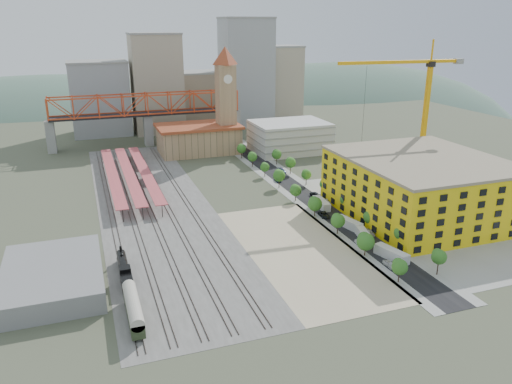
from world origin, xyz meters
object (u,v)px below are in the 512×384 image
object	(u,v)px
tower_crane	(419,97)
site_trailer_d	(321,204)
site_trailer_c	(349,224)
car_0	(390,264)
construction_building	(421,187)
site_trailer_b	(362,234)
locomotive	(124,269)
site_trailer_a	(392,254)
clock_tower	(226,90)
coach	(133,309)

from	to	relation	value
tower_crane	site_trailer_d	bearing A→B (deg)	-162.30
site_trailer_c	car_0	world-z (taller)	site_trailer_c
construction_building	site_trailer_b	xyz separation A→B (m)	(-26.00, -9.60, -8.19)
locomotive	site_trailer_b	xyz separation A→B (m)	(66.00, 0.71, -0.62)
construction_building	site_trailer_b	world-z (taller)	construction_building
locomotive	tower_crane	distance (m)	122.67
tower_crane	site_trailer_d	xyz separation A→B (m)	(-45.50, -14.52, -31.02)
locomotive	site_trailer_a	xyz separation A→B (m)	(66.00, -13.60, -0.48)
clock_tower	site_trailer_b	world-z (taller)	clock_tower
site_trailer_a	car_0	bearing A→B (deg)	-143.60
locomotive	site_trailer_a	distance (m)	67.39
construction_building	tower_crane	xyz separation A→B (m)	(19.50, 30.74, 22.95)
clock_tower	site_trailer_c	size ratio (longest dim) A/B	5.41
clock_tower	tower_crane	world-z (taller)	tower_crane
construction_building	tower_crane	size ratio (longest dim) A/B	0.96
locomotive	tower_crane	bearing A→B (deg)	20.21
site_trailer_a	clock_tower	bearing A→B (deg)	79.23
site_trailer_d	locomotive	bearing A→B (deg)	-153.54
coach	site_trailer_c	distance (m)	71.90
site_trailer_a	car_0	xyz separation A→B (m)	(-3.00, -3.69, -0.64)
coach	site_trailer_b	distance (m)	69.20
site_trailer_b	site_trailer_c	xyz separation A→B (m)	(0.00, 7.75, 0.09)
site_trailer_d	car_0	xyz separation A→B (m)	(-3.00, -43.81, -0.61)
clock_tower	site_trailer_c	world-z (taller)	clock_tower
tower_crane	site_trailer_b	xyz separation A→B (m)	(-45.50, -40.34, -31.14)
site_trailer_c	site_trailer_b	bearing A→B (deg)	-103.70
construction_building	locomotive	bearing A→B (deg)	-173.61
site_trailer_b	site_trailer_d	size ratio (longest dim) A/B	0.91
locomotive	car_0	bearing A→B (deg)	-15.34
site_trailer_d	car_0	world-z (taller)	site_trailer_d
site_trailer_b	construction_building	bearing A→B (deg)	33.16
site_trailer_c	site_trailer_d	size ratio (longest dim) A/B	0.98
clock_tower	site_trailer_d	size ratio (longest dim) A/B	5.31
tower_crane	clock_tower	bearing A→B (deg)	127.68
locomotive	site_trailer_b	distance (m)	66.01
construction_building	site_trailer_a	distance (m)	36.23
construction_building	car_0	bearing A→B (deg)	-136.42
site_trailer_c	car_0	distance (m)	25.92
tower_crane	site_trailer_b	distance (m)	68.31
tower_crane	site_trailer_a	distance (m)	77.57
construction_building	site_trailer_d	bearing A→B (deg)	148.05
site_trailer_c	construction_building	bearing A→B (deg)	-9.61
clock_tower	site_trailer_a	xyz separation A→B (m)	(8.00, -123.90, -27.33)
car_0	coach	bearing A→B (deg)	-179.27
construction_building	locomotive	size ratio (longest dim) A/B	2.56
construction_building	car_0	size ratio (longest dim) A/B	11.85
site_trailer_b	car_0	size ratio (longest dim) A/B	2.09
locomotive	site_trailer_c	world-z (taller)	locomotive
locomotive	site_trailer_c	xyz separation A→B (m)	(66.00, 8.45, -0.53)
coach	car_0	size ratio (longest dim) A/B	3.86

